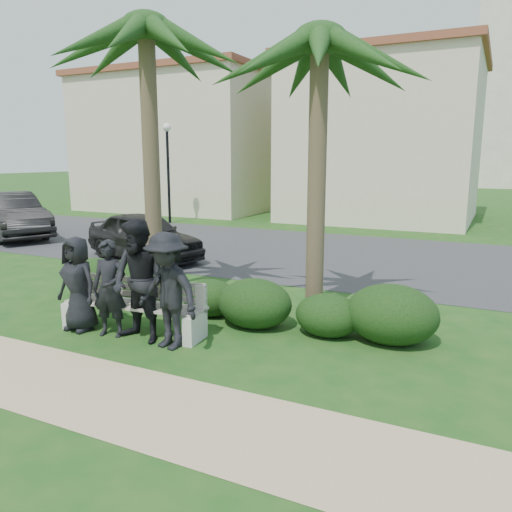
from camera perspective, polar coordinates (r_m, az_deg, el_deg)
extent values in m
plane|color=#154614|center=(7.82, -7.46, -10.13)|extent=(160.00, 160.00, 0.00)
cube|color=tan|center=(6.53, -16.50, -14.98)|extent=(30.00, 1.60, 0.01)
cube|color=#2D2D30|center=(14.90, 9.71, 0.05)|extent=(160.00, 8.00, 0.01)
cube|color=beige|center=(28.93, -7.89, 12.38)|extent=(10.00, 8.00, 7.00)
cube|color=brown|center=(29.25, -8.09, 19.54)|extent=(10.40, 8.40, 0.30)
cube|color=beige|center=(24.59, 14.48, 12.37)|extent=(8.00, 8.00, 7.00)
cube|color=brown|center=(24.96, 14.91, 20.77)|extent=(8.40, 8.40, 0.30)
cylinder|color=black|center=(22.30, -9.97, 8.86)|extent=(0.12, 0.12, 4.00)
sphere|color=white|center=(22.32, -10.16, 14.27)|extent=(0.36, 0.36, 0.36)
cube|color=#A09586|center=(8.40, -13.94, -5.58)|extent=(2.47, 0.80, 0.04)
cube|color=#A09586|center=(8.51, -12.97, -3.54)|extent=(2.42, 0.29, 0.28)
cube|color=beige|center=(9.21, -19.32, -5.91)|extent=(0.22, 0.57, 0.44)
cube|color=beige|center=(7.82, -7.40, -8.39)|extent=(0.22, 0.57, 0.44)
imported|color=black|center=(8.73, -19.69, -3.01)|extent=(0.80, 0.56, 1.58)
imported|color=black|center=(8.29, -16.38, -3.58)|extent=(0.65, 0.51, 1.56)
imported|color=black|center=(7.87, -13.21, -2.86)|extent=(1.03, 0.85, 1.92)
imported|color=black|center=(7.54, -10.09, -3.95)|extent=(1.24, 0.85, 1.77)
ellipsoid|color=black|center=(10.89, -17.82, -2.22)|extent=(1.25, 1.03, 0.81)
ellipsoid|color=black|center=(10.09, -14.49, -2.81)|extent=(1.39, 1.15, 0.91)
ellipsoid|color=black|center=(9.15, -5.29, -4.65)|extent=(1.04, 0.86, 0.68)
ellipsoid|color=black|center=(8.50, -0.15, -5.26)|extent=(1.30, 1.07, 0.85)
ellipsoid|color=black|center=(8.18, 8.24, -6.57)|extent=(1.07, 0.89, 0.70)
ellipsoid|color=black|center=(8.07, 15.26, -6.23)|extent=(1.44, 1.19, 0.94)
ellipsoid|color=black|center=(10.13, -12.98, -2.96)|extent=(1.25, 1.03, 0.81)
cylinder|color=brown|center=(9.97, -11.85, 9.60)|extent=(0.32, 0.32, 5.19)
cylinder|color=brown|center=(8.85, 6.95, 8.19)|extent=(0.32, 0.32, 4.76)
imported|color=black|center=(14.34, -12.71, 2.23)|extent=(4.23, 2.66, 1.34)
imported|color=black|center=(20.02, -26.32, 4.19)|extent=(5.14, 3.54, 1.60)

